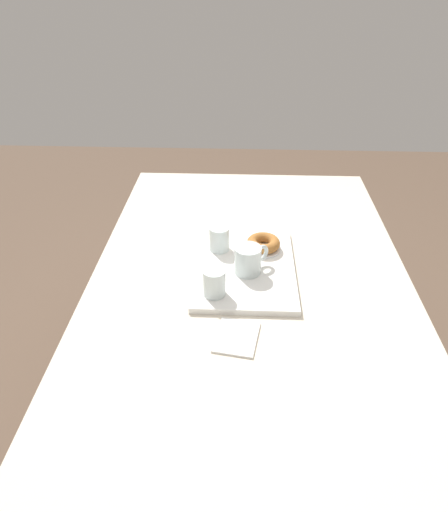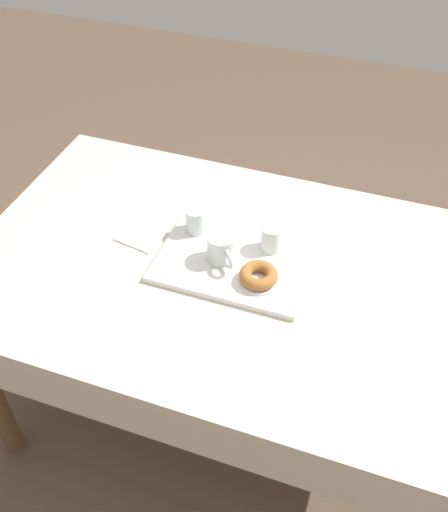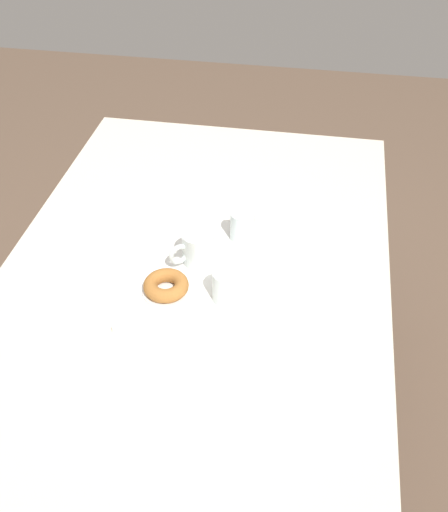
{
  "view_description": "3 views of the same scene",
  "coord_description": "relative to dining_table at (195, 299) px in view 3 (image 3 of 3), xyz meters",
  "views": [
    {
      "loc": [
        -1.14,
        0.03,
        1.54
      ],
      "look_at": [
        0.01,
        0.08,
        0.79
      ],
      "focal_mm": 32.82,
      "sensor_mm": 36.0,
      "label": 1
    },
    {
      "loc": [
        0.39,
        -1.11,
        1.9
      ],
      "look_at": [
        -0.01,
        0.02,
        0.75
      ],
      "focal_mm": 41.49,
      "sensor_mm": 36.0,
      "label": 2
    },
    {
      "loc": [
        1.11,
        0.27,
        1.73
      ],
      "look_at": [
        -0.0,
        0.07,
        0.79
      ],
      "focal_mm": 43.49,
      "sensor_mm": 36.0,
      "label": 3
    }
  ],
  "objects": [
    {
      "name": "donut_plate_left",
      "position": [
        0.11,
        -0.04,
        0.12
      ],
      "size": [
        0.11,
        0.11,
        0.01
      ],
      "primitive_type": "cylinder",
      "color": "white",
      "rests_on": "serving_tray"
    },
    {
      "name": "paper_napkin",
      "position": [
        -0.28,
        0.04,
        0.1
      ],
      "size": [
        0.14,
        0.12,
        0.01
      ],
      "primitive_type": "cube",
      "rotation": [
        0.0,
        0.0,
        -0.17
      ],
      "color": "white",
      "rests_on": "dining_table"
    },
    {
      "name": "dining_table",
      "position": [
        0.0,
        0.0,
        0.0
      ],
      "size": [
        1.46,
        0.94,
        0.73
      ],
      "color": "beige",
      "rests_on": "ground"
    },
    {
      "name": "water_glass_far",
      "position": [
        0.1,
        0.1,
        0.15
      ],
      "size": [
        0.06,
        0.06,
        0.08
      ],
      "color": "silver",
      "rests_on": "serving_tray"
    },
    {
      "name": "serving_tray",
      "position": [
        0.02,
        0.02,
        0.1
      ],
      "size": [
        0.43,
        0.3,
        0.02
      ],
      "primitive_type": "cube",
      "color": "white",
      "rests_on": "dining_table"
    },
    {
      "name": "tea_mug_left",
      "position": [
        -0.02,
        0.01,
        0.15
      ],
      "size": [
        0.1,
        0.1,
        0.08
      ],
      "color": "silver",
      "rests_on": "serving_tray"
    },
    {
      "name": "ground_plane",
      "position": [
        0.0,
        0.0,
        -0.63
      ],
      "size": [
        6.0,
        6.0,
        0.0
      ],
      "primitive_type": "plane",
      "color": "brown"
    },
    {
      "name": "sugar_donut_left",
      "position": [
        0.11,
        -0.04,
        0.14
      ],
      "size": [
        0.1,
        0.1,
        0.03
      ],
      "primitive_type": "torus",
      "color": "#A3662D",
      "rests_on": "donut_plate_left"
    },
    {
      "name": "water_glass_near",
      "position": [
        -0.13,
        0.1,
        0.15
      ],
      "size": [
        0.06,
        0.06,
        0.08
      ],
      "color": "silver",
      "rests_on": "serving_tray"
    }
  ]
}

